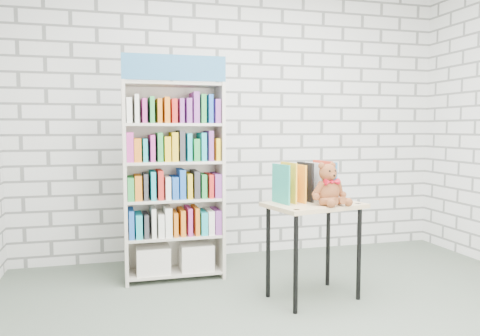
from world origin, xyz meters
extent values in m
plane|color=#4F5B4D|center=(0.00, 0.00, 0.00)|extent=(4.50, 4.50, 0.00)
cube|color=silver|center=(0.00, 2.00, 1.40)|extent=(4.50, 0.02, 2.80)
cube|color=beige|center=(-1.18, 1.35, 0.86)|extent=(0.03, 0.33, 1.71)
cube|color=beige|center=(-0.35, 1.35, 0.86)|extent=(0.03, 0.33, 1.71)
cube|color=beige|center=(-0.76, 1.51, 0.86)|extent=(0.86, 0.02, 1.71)
cube|color=teal|center=(-0.76, 1.19, 1.82)|extent=(0.86, 0.02, 0.21)
cube|color=beige|center=(-0.76, 1.35, 0.06)|extent=(0.80, 0.31, 0.02)
cube|color=beige|center=(-0.76, 1.35, 0.38)|extent=(0.80, 0.31, 0.02)
cube|color=beige|center=(-0.76, 1.35, 0.70)|extent=(0.80, 0.31, 0.02)
cube|color=beige|center=(-0.76, 1.35, 1.03)|extent=(0.80, 0.31, 0.02)
cube|color=beige|center=(-0.76, 1.35, 1.35)|extent=(0.80, 0.31, 0.02)
cube|color=beige|center=(-0.76, 1.35, 1.69)|extent=(0.80, 0.31, 0.02)
cube|color=silver|center=(-0.95, 1.35, 0.18)|extent=(0.29, 0.27, 0.23)
cube|color=silver|center=(-0.57, 1.35, 0.18)|extent=(0.29, 0.27, 0.23)
cube|color=white|center=(-0.76, 1.34, 0.51)|extent=(0.80, 0.27, 0.23)
cube|color=purple|center=(-0.76, 1.34, 0.83)|extent=(0.80, 0.27, 0.23)
cube|color=#333338|center=(-0.76, 1.34, 1.15)|extent=(0.80, 0.27, 0.23)
cube|color=red|center=(-0.76, 1.34, 1.48)|extent=(0.80, 0.27, 0.23)
cube|color=tan|center=(0.21, 0.57, 0.73)|extent=(0.78, 0.63, 0.03)
cylinder|color=black|center=(-0.03, 0.33, 0.36)|extent=(0.03, 0.03, 0.72)
cylinder|color=black|center=(-0.12, 0.69, 0.36)|extent=(0.03, 0.03, 0.72)
cylinder|color=black|center=(0.54, 0.46, 0.36)|extent=(0.03, 0.03, 0.72)
cylinder|color=black|center=(0.46, 0.82, 0.36)|extent=(0.03, 0.03, 0.72)
cylinder|color=black|center=(-0.02, 0.34, 0.74)|extent=(0.05, 0.05, 0.01)
cylinder|color=black|center=(0.53, 0.47, 0.74)|extent=(0.05, 0.05, 0.01)
cube|color=teal|center=(-0.04, 0.63, 0.89)|extent=(0.06, 0.21, 0.29)
cube|color=yellow|center=(0.03, 0.65, 0.89)|extent=(0.06, 0.21, 0.29)
cube|color=orange|center=(0.11, 0.67, 0.89)|extent=(0.06, 0.21, 0.29)
cube|color=black|center=(0.19, 0.68, 0.89)|extent=(0.06, 0.21, 0.29)
cube|color=white|center=(0.26, 0.70, 0.89)|extent=(0.06, 0.21, 0.29)
cube|color=red|center=(0.34, 0.72, 0.89)|extent=(0.06, 0.21, 0.29)
cube|color=teal|center=(0.42, 0.74, 0.89)|extent=(0.06, 0.21, 0.29)
ellipsoid|color=brown|center=(0.29, 0.50, 0.84)|extent=(0.19, 0.16, 0.19)
sphere|color=brown|center=(0.29, 0.50, 0.99)|extent=(0.13, 0.13, 0.13)
sphere|color=brown|center=(0.24, 0.50, 1.04)|extent=(0.05, 0.05, 0.05)
sphere|color=brown|center=(0.33, 0.52, 1.04)|extent=(0.05, 0.05, 0.05)
sphere|color=brown|center=(0.30, 0.45, 0.97)|extent=(0.05, 0.05, 0.05)
sphere|color=black|center=(0.28, 0.44, 1.00)|extent=(0.02, 0.02, 0.02)
sphere|color=black|center=(0.32, 0.45, 1.00)|extent=(0.02, 0.02, 0.02)
sphere|color=black|center=(0.30, 0.42, 0.97)|extent=(0.02, 0.02, 0.02)
cylinder|color=brown|center=(0.20, 0.47, 0.87)|extent=(0.10, 0.07, 0.13)
cylinder|color=brown|center=(0.38, 0.50, 0.87)|extent=(0.10, 0.09, 0.13)
sphere|color=brown|center=(0.17, 0.45, 0.82)|extent=(0.05, 0.05, 0.05)
sphere|color=brown|center=(0.41, 0.49, 0.82)|extent=(0.05, 0.05, 0.05)
cylinder|color=brown|center=(0.25, 0.40, 0.78)|extent=(0.12, 0.15, 0.08)
cylinder|color=brown|center=(0.36, 0.42, 0.78)|extent=(0.08, 0.15, 0.08)
sphere|color=brown|center=(0.24, 0.34, 0.78)|extent=(0.06, 0.06, 0.06)
sphere|color=brown|center=(0.39, 0.36, 0.78)|extent=(0.06, 0.06, 0.06)
cone|color=red|center=(0.27, 0.44, 0.92)|extent=(0.06, 0.06, 0.05)
cone|color=red|center=(0.33, 0.45, 0.92)|extent=(0.06, 0.06, 0.05)
sphere|color=red|center=(0.30, 0.45, 0.92)|extent=(0.03, 0.03, 0.03)
camera|label=1|loc=(-1.25, -2.70, 1.32)|focal=35.00mm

